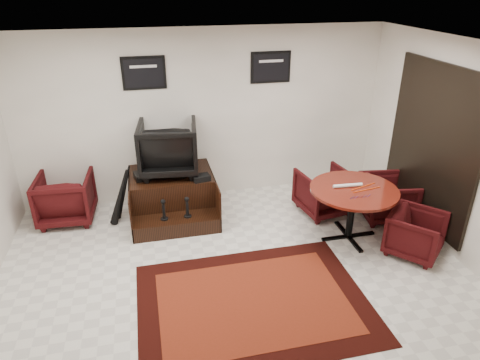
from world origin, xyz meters
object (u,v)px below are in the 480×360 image
(armchair_side, at_px, (65,196))
(table_chair_back, at_px, (324,190))
(table_chair_window, at_px, (388,196))
(shine_podium, at_px, (173,196))
(table_chair_corner, at_px, (416,232))
(shine_chair, at_px, (168,145))
(meeting_table, at_px, (353,195))

(armchair_side, bearing_deg, table_chair_back, 173.70)
(table_chair_back, relative_size, table_chair_window, 1.03)
(shine_podium, relative_size, table_chair_corner, 1.93)
(table_chair_window, bearing_deg, shine_chair, 80.93)
(shine_podium, height_order, table_chair_window, table_chair_window)
(shine_podium, distance_m, table_chair_corner, 3.64)
(shine_chair, distance_m, meeting_table, 2.86)
(table_chair_window, bearing_deg, table_chair_back, 73.88)
(meeting_table, bearing_deg, table_chair_back, 94.40)
(armchair_side, xyz_separation_m, table_chair_back, (4.00, -0.67, -0.02))
(shine_chair, relative_size, armchair_side, 1.10)
(table_chair_corner, bearing_deg, shine_chair, 105.89)
(table_chair_window, bearing_deg, table_chair_corner, -179.30)
(table_chair_back, bearing_deg, table_chair_corner, 109.27)
(table_chair_back, bearing_deg, shine_chair, -24.17)
(shine_chair, xyz_separation_m, table_chair_back, (2.38, -0.63, -0.73))
(shine_chair, height_order, table_chair_corner, shine_chair)
(shine_chair, relative_size, table_chair_window, 1.19)
(shine_podium, relative_size, table_chair_back, 1.71)
(table_chair_back, xyz_separation_m, table_chair_window, (0.88, -0.41, -0.01))
(meeting_table, bearing_deg, armchair_side, 160.04)
(armchair_side, height_order, table_chair_window, armchair_side)
(shine_chair, bearing_deg, shine_podium, 96.34)
(shine_podium, distance_m, shine_chair, 0.82)
(shine_podium, bearing_deg, table_chair_corner, -30.86)
(shine_podium, bearing_deg, table_chair_window, -15.42)
(table_chair_window, xyz_separation_m, table_chair_corner, (-0.13, -0.97, -0.03))
(table_chair_back, xyz_separation_m, table_chair_corner, (0.75, -1.37, -0.05))
(shine_podium, height_order, table_chair_back, table_chair_back)
(shine_chair, relative_size, meeting_table, 0.74)
(table_chair_back, relative_size, table_chair_corner, 1.13)
(table_chair_corner, bearing_deg, table_chair_window, 40.70)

